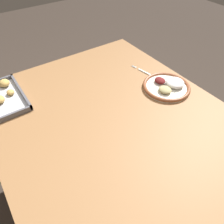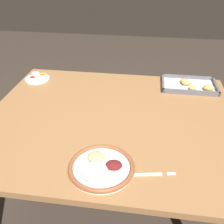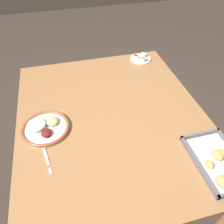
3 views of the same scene
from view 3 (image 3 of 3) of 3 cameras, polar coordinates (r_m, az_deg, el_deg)
ground_plane at (r=1.86m, az=-0.04°, el=-17.02°), size 8.00×8.00×0.00m
dining_table at (r=1.33m, az=-0.06°, el=-3.45°), size 1.29×1.08×0.73m
dinner_plate at (r=1.24m, az=-17.16°, el=-3.87°), size 0.26×0.26×0.05m
fork at (r=1.14m, az=-16.90°, el=-10.76°), size 0.21×0.05×0.00m
saucer_plate at (r=1.77m, az=7.54°, el=13.77°), size 0.16×0.16×0.04m
baking_tray at (r=1.17m, az=25.95°, el=-11.77°), size 0.33×0.22×0.04m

